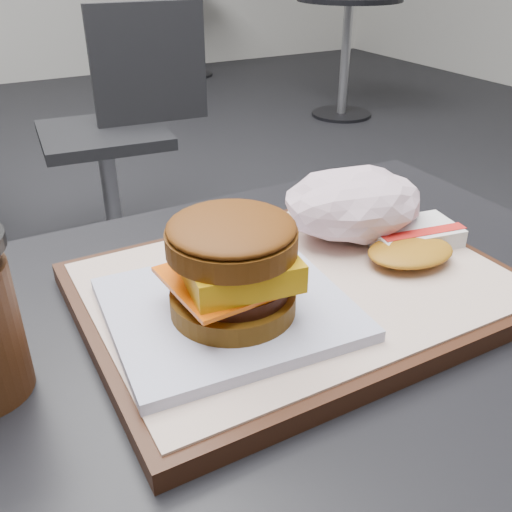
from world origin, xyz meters
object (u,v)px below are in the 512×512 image
object	(u,v)px
hash_brown	(412,242)
crumpled_wrapper	(354,204)
customer_table	(261,504)
breakfast_sandwich	(231,276)
serving_tray	(298,289)
neighbor_chair	(120,118)

from	to	relation	value
hash_brown	crumpled_wrapper	size ratio (longest dim) A/B	0.85
customer_table	breakfast_sandwich	xyz separation A→B (m)	(-0.01, 0.03, 0.24)
serving_tray	crumpled_wrapper	world-z (taller)	crumpled_wrapper
serving_tray	breakfast_sandwich	size ratio (longest dim) A/B	1.88
customer_table	serving_tray	distance (m)	0.21
customer_table	hash_brown	xyz separation A→B (m)	(0.19, 0.04, 0.22)
breakfast_sandwich	serving_tray	bearing A→B (deg)	17.03
hash_brown	crumpled_wrapper	xyz separation A→B (m)	(-0.03, 0.06, 0.02)
customer_table	breakfast_sandwich	distance (m)	0.25
hash_brown	neighbor_chair	bearing A→B (deg)	84.12
hash_brown	neighbor_chair	world-z (taller)	neighbor_chair
customer_table	neighbor_chair	size ratio (longest dim) A/B	0.91
crumpled_wrapper	customer_table	bearing A→B (deg)	-147.63
serving_tray	crumpled_wrapper	bearing A→B (deg)	28.10
customer_table	crumpled_wrapper	size ratio (longest dim) A/B	5.42
crumpled_wrapper	breakfast_sandwich	bearing A→B (deg)	-156.57
serving_tray	breakfast_sandwich	bearing A→B (deg)	-162.97
customer_table	breakfast_sandwich	size ratio (longest dim) A/B	3.96
breakfast_sandwich	crumpled_wrapper	xyz separation A→B (m)	(0.18, 0.08, -0.01)
customer_table	crumpled_wrapper	xyz separation A→B (m)	(0.17, 0.11, 0.24)
hash_brown	neighbor_chair	size ratio (longest dim) A/B	0.14
breakfast_sandwich	crumpled_wrapper	size ratio (longest dim) A/B	1.37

